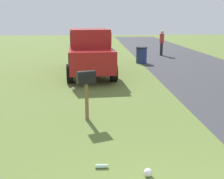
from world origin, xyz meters
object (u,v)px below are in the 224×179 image
object	(u,v)px
pickup_truck	(89,50)
mailbox	(86,81)
trash_bin	(141,55)
pedestrian	(162,41)

from	to	relation	value
pickup_truck	mailbox	bearing A→B (deg)	-4.05
pickup_truck	trash_bin	bearing A→B (deg)	129.90
trash_bin	pickup_truck	bearing A→B (deg)	134.45
mailbox	trash_bin	xyz separation A→B (m)	(8.72, -2.89, -0.55)
pickup_truck	trash_bin	world-z (taller)	pickup_truck
mailbox	pickup_truck	size ratio (longest dim) A/B	0.23
pickup_truck	pedestrian	distance (m)	7.77
mailbox	trash_bin	size ratio (longest dim) A/B	1.37
pedestrian	trash_bin	bearing A→B (deg)	-83.71
pickup_truck	trash_bin	size ratio (longest dim) A/B	6.11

